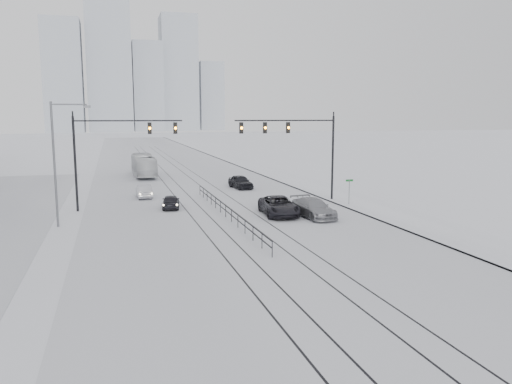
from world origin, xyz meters
name	(u,v)px	position (x,y,z in m)	size (l,w,h in m)	color
road	(178,175)	(0.00, 60.00, 0.01)	(22.00, 260.00, 0.02)	silver
sidewalk_east	(271,172)	(13.50, 60.00, 0.08)	(5.00, 260.00, 0.16)	silver
curb	(255,172)	(11.05, 60.00, 0.06)	(0.10, 260.00, 0.12)	gray
tram_rails	(203,198)	(0.00, 40.00, 0.02)	(5.30, 180.00, 0.01)	black
skyline	(135,74)	(5.02, 273.63, 30.65)	(96.00, 48.00, 72.00)	#A5ACB5
traffic_mast_ne	(300,141)	(8.15, 34.99, 5.76)	(9.60, 0.37, 8.00)	black
traffic_mast_nw	(111,145)	(-8.52, 36.00, 5.57)	(9.10, 0.37, 8.00)	black
street_light_west	(58,155)	(-12.20, 30.00, 5.21)	(2.73, 0.25, 9.00)	#595B60
median_fence	(226,211)	(0.00, 30.00, 0.53)	(0.06, 24.00, 1.00)	black
street_sign	(349,188)	(11.80, 32.00, 1.61)	(0.70, 0.06, 2.40)	#595B60
sedan_sb_inner	(171,202)	(-3.76, 35.00, 0.61)	(1.44, 3.59, 1.22)	black
sedan_sb_outer	(144,191)	(-5.62, 41.70, 0.65)	(1.37, 3.93, 1.29)	silver
sedan_nb_front	(279,206)	(4.30, 29.50, 0.77)	(2.55, 5.53, 1.54)	black
sedan_nb_right	(313,208)	(6.69, 27.99, 0.74)	(2.09, 5.13, 1.49)	gray
sedan_nb_far	(241,182)	(5.14, 45.30, 0.74)	(1.74, 4.32, 1.47)	black
box_truck	(144,166)	(-4.52, 59.77, 1.48)	(2.49, 10.63, 2.96)	silver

